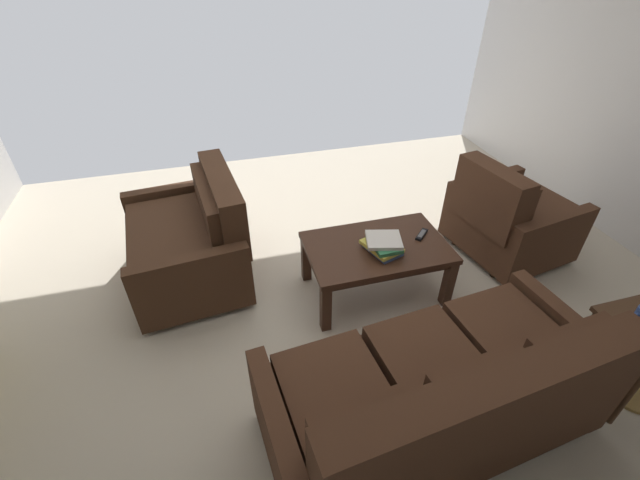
{
  "coord_description": "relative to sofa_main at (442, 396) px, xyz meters",
  "views": [
    {
      "loc": [
        0.67,
        2.35,
        2.28
      ],
      "look_at": [
        0.17,
        0.57,
        0.93
      ],
      "focal_mm": 23.12,
      "sensor_mm": 36.0,
      "label": 1
    }
  ],
  "objects": [
    {
      "name": "tv_remote",
      "position": [
        -0.5,
        -1.23,
        0.09
      ],
      "size": [
        0.15,
        0.14,
        0.02
      ],
      "color": "black",
      "rests_on": "coffee_table"
    },
    {
      "name": "coffee_table",
      "position": [
        -0.12,
        -1.21,
        0.01
      ],
      "size": [
        1.05,
        0.66,
        0.45
      ],
      "color": "#3D2316",
      "rests_on": "ground"
    },
    {
      "name": "sofa_main",
      "position": [
        0.0,
        0.0,
        0.0
      ],
      "size": [
        1.88,
        1.0,
        0.88
      ],
      "color": "black",
      "rests_on": "ground"
    },
    {
      "name": "ground_plane",
      "position": [
        0.28,
        -1.32,
        -0.37
      ],
      "size": [
        5.78,
        5.2,
        0.01
      ],
      "primitive_type": "cube",
      "color": "beige"
    },
    {
      "name": "book_stack",
      "position": [
        -0.13,
        -1.14,
        0.13
      ],
      "size": [
        0.3,
        0.32,
        0.11
      ],
      "color": "#385693",
      "rests_on": "coffee_table"
    },
    {
      "name": "armchair_side",
      "position": [
        -1.39,
        -1.38,
        -0.01
      ],
      "size": [
        0.95,
        0.97,
        0.88
      ],
      "color": "black",
      "rests_on": "ground"
    },
    {
      "name": "loveseat_near",
      "position": [
        1.21,
        -1.78,
        -0.0
      ],
      "size": [
        0.96,
        1.23,
        0.88
      ],
      "color": "black",
      "rests_on": "ground"
    }
  ]
}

